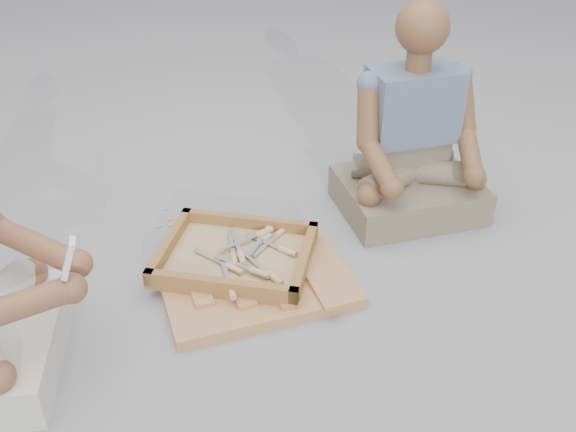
{
  "coord_description": "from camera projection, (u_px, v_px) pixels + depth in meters",
  "views": [
    {
      "loc": [
        0.03,
        -1.46,
        1.38
      ],
      "look_at": [
        -0.02,
        0.23,
        0.3
      ],
      "focal_mm": 40.0,
      "sensor_mm": 36.0,
      "label": 1
    }
  ],
  "objects": [
    {
      "name": "ground",
      "position": [
        293.0,
        338.0,
        1.97
      ],
      "size": [
        60.0,
        60.0,
        0.0
      ],
      "primitive_type": "plane",
      "color": "gray",
      "rests_on": "ground"
    },
    {
      "name": "carved_panel",
      "position": [
        257.0,
        285.0,
        2.16
      ],
      "size": [
        0.73,
        0.61,
        0.04
      ],
      "primitive_type": "cube",
      "rotation": [
        0.0,
        0.0,
        0.36
      ],
      "color": "brown",
      "rests_on": "ground"
    },
    {
      "name": "tool_tray",
      "position": [
        236.0,
        256.0,
        2.22
      ],
      "size": [
        0.57,
        0.49,
        0.07
      ],
      "rotation": [
        0.0,
        0.0,
        -0.17
      ],
      "color": "brown",
      "rests_on": "carved_panel"
    },
    {
      "name": "chisel_0",
      "position": [
        278.0,
        234.0,
        2.32
      ],
      "size": [
        0.13,
        0.2,
        0.02
      ],
      "rotation": [
        0.0,
        0.0,
        1.04
      ],
      "color": "silver",
      "rests_on": "tool_tray"
    },
    {
      "name": "chisel_1",
      "position": [
        271.0,
        275.0,
        2.11
      ],
      "size": [
        0.15,
        0.18,
        0.02
      ],
      "rotation": [
        0.0,
        0.0,
        -0.88
      ],
      "color": "silver",
      "rests_on": "tool_tray"
    },
    {
      "name": "chisel_2",
      "position": [
        267.0,
        230.0,
        2.33
      ],
      "size": [
        0.08,
        0.22,
        0.02
      ],
      "rotation": [
        0.0,
        0.0,
        1.26
      ],
      "color": "silver",
      "rests_on": "tool_tray"
    },
    {
      "name": "chisel_3",
      "position": [
        260.0,
        243.0,
        2.29
      ],
      "size": [
        0.14,
        0.19,
        0.02
      ],
      "rotation": [
        0.0,
        0.0,
        0.97
      ],
      "color": "silver",
      "rests_on": "tool_tray"
    },
    {
      "name": "chisel_4",
      "position": [
        234.0,
        257.0,
        2.2
      ],
      "size": [
        0.06,
        0.22,
        0.02
      ],
      "rotation": [
        0.0,
        0.0,
        -1.38
      ],
      "color": "silver",
      "rests_on": "tool_tray"
    },
    {
      "name": "chisel_5",
      "position": [
        240.0,
        254.0,
        2.2
      ],
      "size": [
        0.08,
        0.22,
        0.02
      ],
      "rotation": [
        0.0,
        0.0,
        -1.29
      ],
      "color": "silver",
      "rests_on": "tool_tray"
    },
    {
      "name": "chisel_6",
      "position": [
        230.0,
        287.0,
        2.06
      ],
      "size": [
        0.08,
        0.22,
        0.02
      ],
      "rotation": [
        0.0,
        0.0,
        -1.28
      ],
      "color": "silver",
      "rests_on": "tool_tray"
    },
    {
      "name": "chisel_7",
      "position": [
        283.0,
        249.0,
        2.24
      ],
      "size": [
        0.19,
        0.14,
        0.02
      ],
      "rotation": [
        0.0,
        0.0,
        -0.59
      ],
      "color": "silver",
      "rests_on": "tool_tray"
    },
    {
      "name": "chisel_8",
      "position": [
        230.0,
        266.0,
        2.15
      ],
      "size": [
        0.19,
        0.14,
        0.02
      ],
      "rotation": [
        0.0,
        0.0,
        -0.62
      ],
      "color": "silver",
      "rests_on": "tool_tray"
    },
    {
      "name": "chisel_9",
      "position": [
        259.0,
        234.0,
        2.3
      ],
      "size": [
        0.18,
        0.15,
        0.02
      ],
      "rotation": [
        0.0,
        0.0,
        0.68
      ],
      "color": "silver",
      "rests_on": "tool_tray"
    },
    {
      "name": "chisel_10",
      "position": [
        254.0,
        270.0,
        2.12
      ],
      "size": [
        0.2,
        0.12,
        0.02
      ],
      "rotation": [
        0.0,
        0.0,
        -0.51
      ],
      "color": "silver",
      "rests_on": "tool_tray"
    },
    {
      "name": "wood_chip_0",
      "position": [
        301.0,
        247.0,
        2.38
      ],
      "size": [
        0.02,
        0.02,
        0.0
      ],
      "primitive_type": "cube",
      "rotation": [
        0.0,
        0.0,
        1.37
      ],
      "color": "tan",
      "rests_on": "ground"
    },
    {
      "name": "wood_chip_1",
      "position": [
        170.0,
        219.0,
        2.54
      ],
      "size": [
        0.02,
        0.02,
        0.0
      ],
      "primitive_type": "cube",
      "rotation": [
        0.0,
        0.0,
        0.12
      ],
      "color": "tan",
      "rests_on": "ground"
    },
    {
      "name": "wood_chip_2",
      "position": [
        319.0,
        278.0,
        2.22
      ],
      "size": [
        0.02,
        0.02,
        0.0
      ],
      "primitive_type": "cube",
      "rotation": [
        0.0,
        0.0,
        0.71
      ],
      "color": "tan",
      "rests_on": "ground"
    },
    {
      "name": "wood_chip_3",
      "position": [
        159.0,
        227.0,
        2.49
      ],
      "size": [
        0.02,
        0.02,
        0.0
      ],
      "primitive_type": "cube",
      "rotation": [
        0.0,
        0.0,
        0.97
      ],
      "color": "tan",
      "rests_on": "ground"
    },
    {
      "name": "wood_chip_4",
      "position": [
        297.0,
        255.0,
        2.33
      ],
      "size": [
        0.02,
        0.02,
        0.0
      ],
      "primitive_type": "cube",
      "rotation": [
        0.0,
        0.0,
        2.69
      ],
      "color": "tan",
      "rests_on": "ground"
    },
    {
      "name": "wood_chip_5",
      "position": [
        165.0,
        209.0,
        2.6
      ],
      "size": [
        0.02,
        0.02,
        0.0
      ],
      "primitive_type": "cube",
      "rotation": [
        0.0,
        0.0,
        2.56
      ],
      "color": "tan",
      "rests_on": "ground"
    },
    {
      "name": "wood_chip_6",
      "position": [
        327.0,
        263.0,
        2.29
      ],
      "size": [
        0.02,
        0.02,
        0.0
      ],
      "primitive_type": "cube",
      "rotation": [
        0.0,
        0.0,
        2.25
      ],
      "color": "tan",
      "rests_on": "ground"
    },
    {
      "name": "wood_chip_7",
      "position": [
        313.0,
        298.0,
        2.13
      ],
      "size": [
        0.02,
        0.02,
        0.0
      ],
      "primitive_type": "cube",
      "rotation": [
        0.0,
        0.0,
        2.67
      ],
      "color": "tan",
      "rests_on": "ground"
    },
    {
      "name": "wood_chip_8",
      "position": [
        170.0,
        225.0,
        2.5
      ],
      "size": [
        0.02,
        0.02,
        0.0
      ],
      "primitive_type": "cube",
      "rotation": [
        0.0,
        0.0,
        2.11
      ],
      "color": "tan",
      "rests_on": "ground"
    },
    {
      "name": "wood_chip_9",
      "position": [
        194.0,
        319.0,
        2.04
      ],
      "size": [
        0.02,
        0.02,
        0.0
      ],
      "primitive_type": "cube",
      "rotation": [
        0.0,
        0.0,
        2.23
      ],
      "color": "tan",
      "rests_on": "ground"
    },
    {
      "name": "wood_chip_10",
      "position": [
        194.0,
        216.0,
        2.56
      ],
      "size": [
        0.02,
        0.02,
        0.0
      ],
      "primitive_type": "cube",
      "rotation": [
        0.0,
        0.0,
        2.79
      ],
      "color": "tan",
      "rests_on": "ground"
    },
    {
      "name": "wood_chip_11",
      "position": [
        198.0,
        221.0,
        2.53
      ],
      "size": [
        0.02,
        0.02,
        0.0
      ],
      "primitive_type": "cube",
      "rotation": [
        0.0,
        0.0,
        1.58
      ],
      "color": "tan",
      "rests_on": "ground"
    },
    {
      "name": "companion",
      "position": [
        412.0,
        147.0,
        2.46
      ],
      "size": [
        0.63,
        0.56,
        0.83
      ],
      "rotation": [
        0.0,
        0.0,
        3.45
      ],
      "color": "#726252",
      "rests_on": "ground"
    },
    {
      "name": "mobile_phone",
      "position": [
        68.0,
        258.0,
        1.65
      ],
      "size": [
        0.06,
        0.06,
        0.11
      ],
      "rotation": [
        -0.35,
        0.0,
        -1.31
      ],
      "color": "silver",
      "rests_on": "craftsman"
    }
  ]
}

